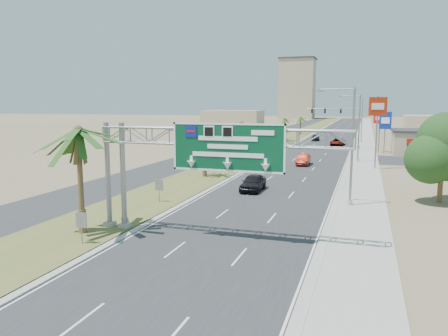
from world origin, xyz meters
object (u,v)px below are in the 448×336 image
(palm_near, at_px, (78,131))
(car_right_lane, at_px, (338,142))
(pole_sign_red_near, at_px, (378,111))
(sign_gantry, at_px, (206,145))
(pole_sign_blue, at_px, (385,122))
(signal_mast, at_px, (348,124))
(car_left_lane, at_px, (253,183))
(pole_sign_red_far, at_px, (380,121))
(car_mid_lane, at_px, (303,160))
(car_far, at_px, (315,138))

(palm_near, bearing_deg, car_right_lane, 80.16)
(car_right_lane, height_order, pole_sign_red_near, pole_sign_red_near)
(car_right_lane, bearing_deg, sign_gantry, -85.86)
(car_right_lane, relative_size, pole_sign_red_near, 0.55)
(sign_gantry, xyz_separation_m, pole_sign_blue, (12.69, 55.06, -0.54))
(sign_gantry, height_order, palm_near, palm_near)
(car_right_lane, bearing_deg, pole_sign_blue, -48.91)
(signal_mast, distance_m, pole_sign_blue, 9.53)
(car_right_lane, relative_size, pole_sign_blue, 0.72)
(pole_sign_red_near, bearing_deg, car_left_lane, -121.58)
(pole_sign_red_near, distance_m, pole_sign_red_far, 22.25)
(signal_mast, xyz_separation_m, pole_sign_red_far, (5.60, -4.69, 0.76))
(car_mid_lane, height_order, car_right_lane, car_mid_lane)
(sign_gantry, relative_size, signal_mast, 1.63)
(palm_near, xyz_separation_m, car_right_lane, (12.15, 70.05, -6.18))
(palm_near, relative_size, pole_sign_red_near, 0.86)
(pole_sign_blue, bearing_deg, pole_sign_red_near, -95.09)
(car_mid_lane, relative_size, pole_sign_red_near, 0.49)
(palm_near, xyz_separation_m, pole_sign_red_far, (19.98, 59.28, -1.32))
(signal_mast, distance_m, car_right_lane, 7.66)
(pole_sign_red_near, bearing_deg, palm_near, -117.16)
(signal_mast, relative_size, car_left_lane, 2.14)
(signal_mast, height_order, car_mid_lane, signal_mast)
(car_left_lane, height_order, car_right_lane, car_left_lane)
(car_left_lane, xyz_separation_m, car_right_lane, (4.96, 52.21, -0.07))
(signal_mast, bearing_deg, car_left_lane, -98.85)
(pole_sign_red_far, bearing_deg, pole_sign_blue, -69.60)
(car_right_lane, bearing_deg, car_mid_lane, -87.49)
(car_mid_lane, bearing_deg, palm_near, -105.27)
(signal_mast, bearing_deg, pole_sign_red_far, -39.96)
(palm_near, bearing_deg, pole_sign_blue, 69.93)
(sign_gantry, distance_m, car_far, 79.14)
(car_left_lane, bearing_deg, car_mid_lane, 84.07)
(car_far, bearing_deg, sign_gantry, -95.18)
(car_left_lane, bearing_deg, car_right_lane, 84.73)
(signal_mast, distance_m, pole_sign_red_near, 27.38)
(pole_sign_blue, xyz_separation_m, pole_sign_red_far, (-0.85, 2.29, 0.09))
(car_mid_lane, distance_m, car_far, 42.67)
(sign_gantry, xyz_separation_m, signal_mast, (6.23, 62.05, -1.21))
(car_left_lane, xyz_separation_m, pole_sign_red_near, (11.86, 19.30, 6.89))
(car_left_lane, bearing_deg, sign_gantry, -86.45)
(car_mid_lane, relative_size, car_far, 1.04)
(sign_gantry, relative_size, pole_sign_red_near, 1.72)
(pole_sign_blue, height_order, pole_sign_red_far, pole_sign_blue)
(signal_mast, distance_m, car_far, 19.16)
(signal_mast, height_order, car_far, signal_mast)
(car_far, relative_size, pole_sign_red_near, 0.47)
(pole_sign_red_near, height_order, pole_sign_blue, pole_sign_red_near)
(car_far, distance_m, pole_sign_blue, 28.33)
(car_left_lane, height_order, car_mid_lane, car_left_lane)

